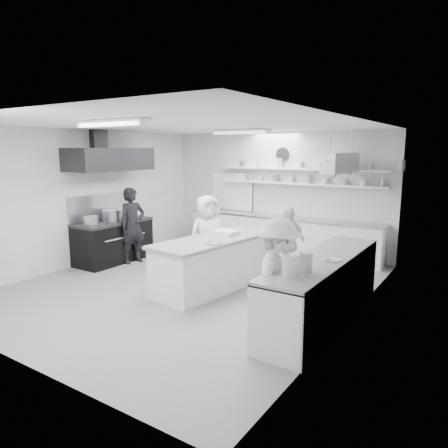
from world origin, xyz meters
The scene contains 27 objects.
floor centered at (0.00, 0.00, -0.01)m, with size 6.00×7.00×0.02m, color gray.
ceiling centered at (0.00, 0.00, 3.01)m, with size 6.00×7.00×0.02m, color white.
wall_back centered at (0.00, 3.50, 1.50)m, with size 6.00×0.04×3.00m, color silver.
wall_front centered at (0.00, -3.50, 1.50)m, with size 6.00×0.04×3.00m, color silver.
wall_left centered at (-3.00, 0.00, 1.50)m, with size 0.04×7.00×3.00m, color silver.
wall_right centered at (3.00, 0.00, 1.50)m, with size 0.04×7.00×3.00m, color silver.
stove centered at (-2.60, 0.40, 0.45)m, with size 0.80×1.80×0.90m, color black.
exhaust_hood centered at (-2.60, 0.40, 2.35)m, with size 0.85×2.00×0.50m, color #27272A.
back_counter centered at (0.30, 3.20, 0.46)m, with size 5.00×0.60×0.92m, color white.
shelf_lower centered at (0.70, 3.37, 1.75)m, with size 4.20×0.26×0.04m, color white.
shelf_upper centered at (0.70, 3.37, 2.10)m, with size 4.20×0.26×0.04m, color white.
pass_through_window centered at (-1.30, 3.48, 1.45)m, with size 1.30×0.04×1.00m, color black.
wall_clock centered at (0.20, 3.46, 2.45)m, with size 0.32×0.32×0.05m, color silver.
right_counter centered at (2.65, -0.20, 0.47)m, with size 0.74×3.30×0.94m, color white.
pot_rack centered at (2.00, 2.40, 2.30)m, with size 0.30×1.60×0.40m, color #A4A7B1.
light_fixture_front centered at (0.00, -1.80, 2.94)m, with size 1.30×0.25×0.10m, color white.
light_fixture_rear centered at (0.00, 1.80, 2.94)m, with size 1.30×0.25×0.10m, color white.
prep_island centered at (0.40, 0.13, 0.45)m, with size 0.91×2.44×0.90m, color white.
stove_pot centered at (-2.60, 0.41, 1.06)m, with size 0.44×0.44×0.30m, color #A4A7B1.
cook_stove centered at (-2.13, 0.57, 0.86)m, with size 0.63×0.41×1.73m, color black.
cook_back centered at (-1.54, 2.80, 0.72)m, with size 0.70×0.54×1.43m, color white.
cook_island_left centered at (-0.11, 0.65, 0.83)m, with size 0.82×0.53×1.67m, color white.
cook_island_right centered at (1.34, 1.42, 0.73)m, with size 0.86×0.36×1.46m, color white.
cook_right centered at (2.35, -1.15, 0.84)m, with size 1.09×0.63×1.68m, color white.
bowl_island_a centered at (0.68, -0.24, 0.93)m, with size 0.28×0.28×0.07m, color #A4A7B1.
bowl_island_b centered at (0.47, 0.61, 0.93)m, with size 0.19×0.19×0.06m, color white.
bowl_right centered at (2.82, -0.32, 0.97)m, with size 0.25×0.25×0.06m, color white.
Camera 1 is at (4.71, -6.08, 2.57)m, focal length 33.45 mm.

